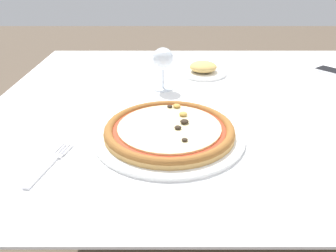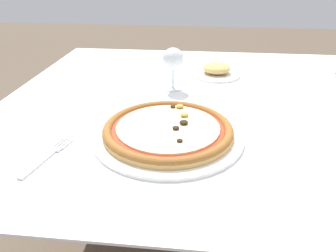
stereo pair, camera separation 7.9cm
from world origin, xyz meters
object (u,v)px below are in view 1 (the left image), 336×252
at_px(dining_table, 232,118).
at_px(cell_phone, 333,72).
at_px(side_plate, 202,69).
at_px(pizza_plate, 168,131).
at_px(fork, 49,163).
at_px(wine_glass_far_left, 162,60).

height_order(dining_table, cell_phone, cell_phone).
xyz_separation_m(dining_table, side_plate, (-0.08, 0.24, 0.08)).
height_order(pizza_plate, cell_phone, pizza_plate).
height_order(fork, side_plate, side_plate).
distance_m(dining_table, pizza_plate, 0.33).
xyz_separation_m(wine_glass_far_left, side_plate, (0.15, 0.15, -0.08)).
bearing_deg(fork, dining_table, 37.99).
height_order(fork, cell_phone, cell_phone).
xyz_separation_m(wine_glass_far_left, cell_phone, (0.65, 0.16, -0.09)).
xyz_separation_m(pizza_plate, wine_glass_far_left, (-0.02, 0.33, 0.08)).
bearing_deg(dining_table, side_plate, 107.69).
distance_m(fork, wine_glass_far_left, 0.51).
xyz_separation_m(fork, wine_glass_far_left, (0.23, 0.45, 0.09)).
relative_size(pizza_plate, side_plate, 2.10).
relative_size(pizza_plate, fork, 2.16).
relative_size(dining_table, fork, 8.71).
distance_m(pizza_plate, wine_glass_far_left, 0.34).
bearing_deg(side_plate, dining_table, -72.31).
bearing_deg(dining_table, cell_phone, 30.55).
distance_m(cell_phone, side_plate, 0.50).
distance_m(pizza_plate, fork, 0.28).
distance_m(wine_glass_far_left, side_plate, 0.23).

